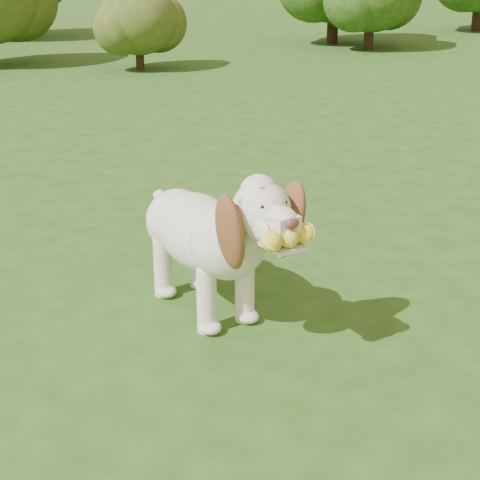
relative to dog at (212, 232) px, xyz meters
name	(u,v)px	position (x,y,z in m)	size (l,w,h in m)	color
ground	(211,315)	(-0.01, 0.00, -0.42)	(80.00, 80.00, 0.00)	#234915
dog	(212,232)	(0.00, 0.00, 0.00)	(0.58, 1.22, 0.80)	silver
shrub_c	(138,20)	(1.26, 7.76, 0.28)	(1.15, 1.15, 1.19)	#382314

